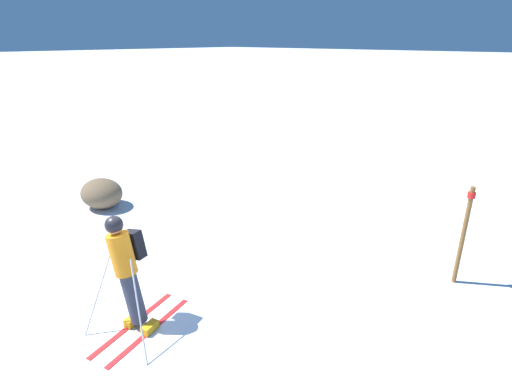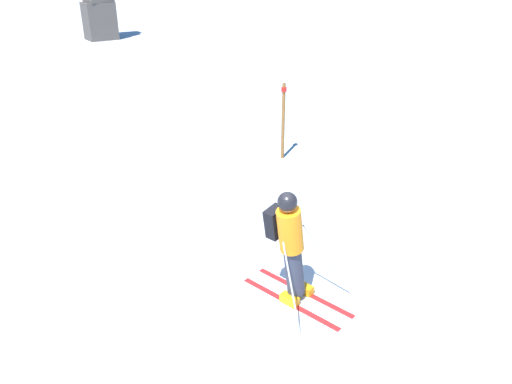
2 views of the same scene
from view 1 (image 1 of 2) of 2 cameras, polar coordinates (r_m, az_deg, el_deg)
The scene contains 4 objects.
ground_plane at distance 7.36m, azimuth -18.87°, elevation -15.60°, with size 300.00×300.00×0.00m, color white.
skier at distance 6.43m, azimuth -17.99°, elevation -10.02°, with size 1.25×1.82×1.89m.
exposed_boulder_0 at distance 11.42m, azimuth -21.19°, elevation -0.17°, with size 1.20×1.02×0.78m, color brown.
trail_marker at distance 8.04m, azimuth 27.57°, elevation -5.05°, with size 0.13×0.13×1.90m.
Camera 1 is at (5.42, -2.56, 4.26)m, focal length 28.00 mm.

